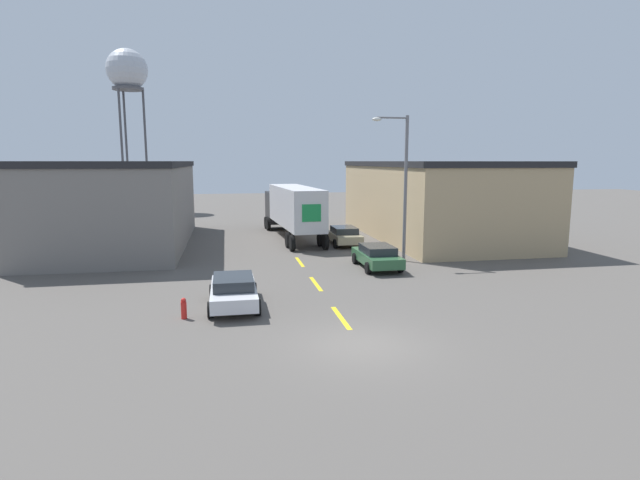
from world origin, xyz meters
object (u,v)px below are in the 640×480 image
Objects in this scene: parked_car_right_mid at (377,256)px; water_tower at (127,72)px; semi_truck at (292,207)px; parked_car_right_far at (344,235)px; parked_car_left_near at (233,290)px; street_lamp at (402,179)px; fire_hydrant at (184,308)px.

water_tower is (-19.59, 38.69, 15.84)m from parked_car_right_mid.
semi_truck reaches higher than parked_car_right_far.
street_lamp reaches higher than parked_car_left_near.
parked_car_right_mid is 8.16m from parked_car_right_far.
parked_car_right_mid is at bearing 37.49° from parked_car_left_near.
parked_car_right_mid is 4.98m from street_lamp.
parked_car_right_far is 8.01m from street_lamp.
parked_car_right_far is (3.26, -4.00, -1.73)m from semi_truck.
parked_car_left_near is at bearing -119.47° from parked_car_right_far.
semi_truck is 12.71m from parked_car_right_mid.
parked_car_left_near is 1.00× the size of parked_car_right_far.
water_tower is at bearing 117.79° from semi_truck.
parked_car_left_near is 13.54m from street_lamp.
parked_car_right_mid is at bearing -139.87° from street_lamp.
parked_car_right_far is at bearing -54.60° from semi_truck.
fire_hydrant is (-12.05, -9.18, -4.55)m from street_lamp.
street_lamp is (5.25, -10.49, 2.51)m from semi_truck.
water_tower is at bearing 122.69° from parked_car_right_far.
semi_truck is 19.13m from parked_car_left_near.
water_tower reaches higher than fire_hydrant.
fire_hydrant is at bearing -78.35° from water_tower.
water_tower reaches higher than parked_car_left_near.
water_tower is 2.23× the size of street_lamp.
parked_car_right_mid is at bearing 36.71° from fire_hydrant.
parked_car_right_mid is at bearing -63.15° from water_tower.
parked_car_right_mid is 5.36× the size of fire_hydrant.
street_lamp is at bearing -67.22° from semi_truck.
street_lamp is (1.99, 1.67, 4.25)m from parked_car_right_mid.
fire_hydrant is at bearing -112.89° from semi_truck.
fire_hydrant is at bearing -122.72° from parked_car_right_far.
parked_car_right_far reaches higher than fire_hydrant.
water_tower is 23.26× the size of fire_hydrant.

